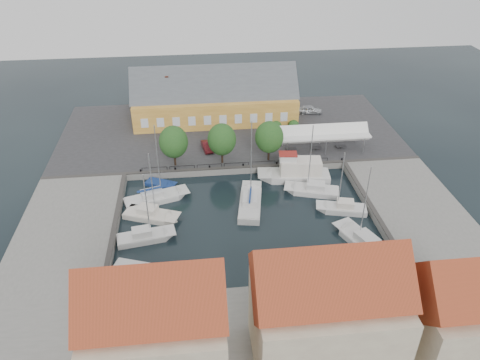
# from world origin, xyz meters

# --- Properties ---
(ground) EXTENTS (140.00, 140.00, 0.00)m
(ground) POSITION_xyz_m (0.00, 0.00, 0.00)
(ground) COLOR black
(ground) RESTS_ON ground
(north_quay) EXTENTS (56.00, 26.00, 1.00)m
(north_quay) POSITION_xyz_m (0.00, 23.00, 0.50)
(north_quay) COLOR #2D2D30
(north_quay) RESTS_ON ground
(west_quay) EXTENTS (12.00, 24.00, 1.00)m
(west_quay) POSITION_xyz_m (-22.00, -2.00, 0.50)
(west_quay) COLOR slate
(west_quay) RESTS_ON ground
(east_quay) EXTENTS (12.00, 24.00, 1.00)m
(east_quay) POSITION_xyz_m (22.00, -2.00, 0.50)
(east_quay) COLOR slate
(east_quay) RESTS_ON ground
(south_bank) EXTENTS (56.00, 14.00, 1.00)m
(south_bank) POSITION_xyz_m (0.00, -21.00, 0.50)
(south_bank) COLOR slate
(south_bank) RESTS_ON ground
(quay_edge_fittings) EXTENTS (56.00, 24.72, 0.40)m
(quay_edge_fittings) POSITION_xyz_m (0.02, 4.75, 1.06)
(quay_edge_fittings) COLOR #383533
(quay_edge_fittings) RESTS_ON north_quay
(warehouse) EXTENTS (28.56, 14.00, 9.55)m
(warehouse) POSITION_xyz_m (-2.60, 28.36, 4.43)
(warehouse) COLOR #C1822F
(warehouse) RESTS_ON north_quay
(tent_canopy) EXTENTS (14.00, 4.00, 2.83)m
(tent_canopy) POSITION_xyz_m (14.00, 14.50, 3.68)
(tent_canopy) COLOR white
(tent_canopy) RESTS_ON north_quay
(quay_trees) EXTENTS (18.20, 4.20, 6.30)m
(quay_trees) POSITION_xyz_m (-2.00, 12.00, 4.88)
(quay_trees) COLOR black
(quay_trees) RESTS_ON north_quay
(car_silver) EXTENTS (4.64, 2.53, 1.50)m
(car_silver) POSITION_xyz_m (15.27, 28.28, 1.75)
(car_silver) COLOR #B8BBC0
(car_silver) RESTS_ON north_quay
(car_red) EXTENTS (1.91, 3.85, 1.21)m
(car_red) POSITION_xyz_m (-4.07, 16.32, 1.61)
(car_red) COLOR maroon
(car_red) RESTS_ON north_quay
(center_sailboat) EXTENTS (4.30, 9.46, 12.58)m
(center_sailboat) POSITION_xyz_m (0.90, 1.75, 0.36)
(center_sailboat) COLOR silver
(center_sailboat) RESTS_ON ground
(trawler) EXTENTS (10.77, 4.24, 5.00)m
(trawler) POSITION_xyz_m (8.44, 7.78, 1.02)
(trawler) COLOR silver
(trawler) RESTS_ON ground
(east_boat_a) EXTENTS (7.88, 4.58, 10.82)m
(east_boat_a) POSITION_xyz_m (9.98, 3.96, 0.26)
(east_boat_a) COLOR silver
(east_boat_a) RESTS_ON ground
(east_boat_b) EXTENTS (6.86, 3.65, 9.28)m
(east_boat_b) POSITION_xyz_m (12.77, -0.75, 0.26)
(east_boat_b) COLOR silver
(east_boat_b) RESTS_ON ground
(east_boat_c) EXTENTS (5.67, 8.80, 10.90)m
(east_boat_c) POSITION_xyz_m (13.24, -7.72, 0.26)
(east_boat_c) COLOR silver
(east_boat_c) RESTS_ON ground
(west_boat_a) EXTENTS (9.06, 4.97, 11.66)m
(west_boat_a) POSITION_xyz_m (-11.73, 4.45, 0.27)
(west_boat_a) COLOR silver
(west_boat_a) RESTS_ON ground
(west_boat_b) EXTENTS (7.60, 4.94, 10.10)m
(west_boat_b) POSITION_xyz_m (-12.16, 0.58, 0.26)
(west_boat_b) COLOR silver
(west_boat_b) RESTS_ON ground
(west_boat_c) EXTENTS (7.26, 3.39, 9.69)m
(west_boat_c) POSITION_xyz_m (-12.61, -3.83, 0.26)
(west_boat_c) COLOR silver
(west_boat_c) RESTS_ON ground
(launch_sw) EXTENTS (5.59, 3.63, 0.98)m
(launch_sw) POSITION_xyz_m (-13.32, -9.17, 0.09)
(launch_sw) COLOR silver
(launch_sw) RESTS_ON ground
(launch_nw) EXTENTS (4.74, 3.55, 0.88)m
(launch_nw) POSITION_xyz_m (-11.18, 8.26, 0.09)
(launch_nw) COLOR navy
(launch_nw) RESTS_ON ground
(townhouses) EXTENTS (36.30, 8.50, 12.00)m
(townhouses) POSITION_xyz_m (1.93, -23.24, 5.82)
(townhouses) COLOR beige
(townhouses) RESTS_ON south_bank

